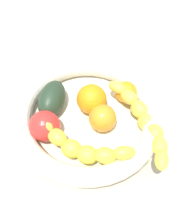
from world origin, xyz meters
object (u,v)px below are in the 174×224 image
(banana_draped_left, at_px, (81,147))
(orange_mid_right, at_px, (102,118))
(banana_draped_right, at_px, (144,121))
(orange_mid_left, at_px, (126,92))
(fruit_bowl, at_px, (87,117))
(avocado_dark, at_px, (52,99))
(tomato_red, at_px, (45,126))
(orange_front, at_px, (92,99))

(banana_draped_left, xyz_separation_m, orange_mid_right, (-0.05, -0.07, -0.01))
(banana_draped_right, distance_m, orange_mid_left, 0.09)
(fruit_bowl, height_order, avocado_dark, avocado_dark)
(banana_draped_right, relative_size, tomato_red, 3.44)
(orange_front, height_order, tomato_red, orange_front)
(fruit_bowl, bearing_deg, orange_front, -111.23)
(banana_draped_right, height_order, orange_front, orange_front)
(fruit_bowl, distance_m, avocado_dark, 0.09)
(banana_draped_right, bearing_deg, fruit_bowl, -15.06)
(orange_mid_right, xyz_separation_m, tomato_red, (0.12, 0.01, 0.00))
(orange_mid_right, height_order, avocado_dark, avocado_dark)
(banana_draped_right, xyz_separation_m, avocado_dark, (0.19, -0.07, -0.00))
(banana_draped_left, distance_m, avocado_dark, 0.14)
(banana_draped_left, relative_size, orange_mid_left, 3.79)
(banana_draped_left, height_order, orange_mid_right, banana_draped_left)
(banana_draped_right, bearing_deg, orange_mid_left, -73.98)
(fruit_bowl, relative_size, orange_mid_left, 6.40)
(tomato_red, height_order, avocado_dark, tomato_red)
(fruit_bowl, relative_size, banana_draped_left, 1.69)
(banana_draped_left, height_order, orange_mid_left, banana_draped_left)
(fruit_bowl, relative_size, orange_mid_right, 5.45)
(fruit_bowl, height_order, orange_mid_right, orange_mid_right)
(orange_mid_left, relative_size, tomato_red, 0.77)
(fruit_bowl, relative_size, banana_draped_right, 1.43)
(orange_mid_left, bearing_deg, fruit_bowl, 29.31)
(banana_draped_right, height_order, avocado_dark, avocado_dark)
(banana_draped_left, relative_size, orange_front, 2.85)
(fruit_bowl, xyz_separation_m, banana_draped_left, (0.02, 0.08, 0.03))
(banana_draped_left, relative_size, avocado_dark, 1.98)
(orange_front, xyz_separation_m, orange_mid_right, (-0.02, 0.05, -0.00))
(orange_mid_right, bearing_deg, tomato_red, 6.21)
(fruit_bowl, bearing_deg, banana_draped_left, 77.65)
(orange_mid_left, bearing_deg, orange_mid_right, 48.55)
(fruit_bowl, distance_m, orange_mid_left, 0.11)
(banana_draped_left, distance_m, orange_mid_right, 0.08)
(orange_mid_left, relative_size, orange_mid_right, 0.85)
(orange_front, relative_size, tomato_red, 1.03)
(fruit_bowl, height_order, banana_draped_left, banana_draped_left)
(orange_mid_left, bearing_deg, banana_draped_right, 106.02)
(orange_mid_left, bearing_deg, banana_draped_left, 50.72)
(fruit_bowl, xyz_separation_m, orange_mid_left, (-0.09, -0.05, 0.02))
(banana_draped_right, bearing_deg, orange_mid_right, -9.22)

